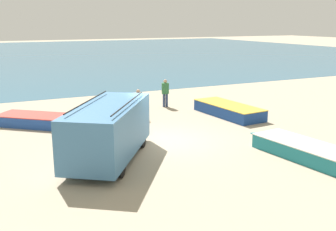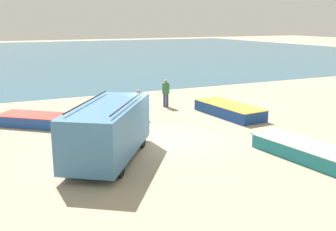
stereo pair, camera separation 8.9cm
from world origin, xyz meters
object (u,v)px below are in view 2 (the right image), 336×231
fisherman_1 (166,90)px  fishing_rowboat_1 (42,120)px  fishing_rowboat_2 (227,109)px  fishing_rowboat_0 (304,150)px  fisherman_0 (139,101)px  parked_van (109,129)px

fisherman_1 → fishing_rowboat_1: bearing=-58.6°
fishing_rowboat_2 → fishing_rowboat_0: bearing=165.2°
fishing_rowboat_2 → fisherman_0: 5.05m
parked_van → fishing_rowboat_2: size_ratio=1.00×
fishing_rowboat_1 → fisherman_0: 5.16m
fishing_rowboat_0 → fishing_rowboat_2: fishing_rowboat_2 is taller
parked_van → fishing_rowboat_2: (8.23, 4.21, -0.87)m
fisherman_1 → fisherman_0: bearing=-31.5°
fishing_rowboat_1 → fishing_rowboat_2: bearing=27.8°
parked_van → fishing_rowboat_1: size_ratio=1.20×
fishing_rowboat_0 → fishing_rowboat_2: 7.44m
fishing_rowboat_2 → fisherman_1: (-2.20, 3.50, 0.71)m
fishing_rowboat_2 → fishing_rowboat_1: bearing=73.4°
fishing_rowboat_0 → fisherman_1: (-0.88, 10.82, 0.74)m
fisherman_0 → fisherman_1: bearing=-145.7°
fishing_rowboat_1 → fishing_rowboat_2: size_ratio=0.84×
fishing_rowboat_1 → fishing_rowboat_0: bearing=-8.0°
fishing_rowboat_1 → fishing_rowboat_2: 10.08m
fishing_rowboat_0 → fishing_rowboat_1: fishing_rowboat_0 is taller
fisherman_0 → fisherman_1: size_ratio=0.93×
fishing_rowboat_0 → fisherman_1: size_ratio=3.19×
fishing_rowboat_0 → fisherman_0: fisherman_0 is taller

